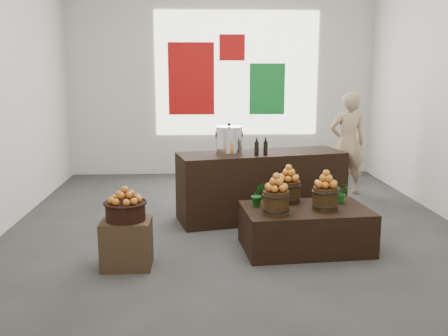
{
  "coord_description": "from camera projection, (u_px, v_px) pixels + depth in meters",
  "views": [
    {
      "loc": [
        -0.5,
        -6.47,
        2.06
      ],
      "look_at": [
        -0.17,
        -0.4,
        0.87
      ],
      "focal_mm": 40.0,
      "sensor_mm": 36.0,
      "label": 1
    }
  ],
  "objects": [
    {
      "name": "crate",
      "position": [
        127.0,
        243.0,
        5.28
      ],
      "size": [
        0.52,
        0.43,
        0.52
      ],
      "primitive_type": "cube",
      "rotation": [
        0.0,
        0.0,
        -0.01
      ],
      "color": "#4E3724",
      "rests_on": "ground"
    },
    {
      "name": "shopper",
      "position": [
        347.0,
        144.0,
        8.33
      ],
      "size": [
        0.65,
        0.45,
        1.72
      ],
      "primitive_type": "imported",
      "rotation": [
        0.0,
        0.0,
        3.21
      ],
      "color": "tan",
      "rests_on": "ground"
    },
    {
      "name": "herb_garnish_left",
      "position": [
        258.0,
        195.0,
        5.81
      ],
      "size": [
        0.17,
        0.14,
        0.28
      ],
      "primitive_type": "imported",
      "rotation": [
        0.0,
        0.0,
        0.14
      ],
      "color": "#135B18",
      "rests_on": "display_table"
    },
    {
      "name": "apples_in_bucket_rear",
      "position": [
        289.0,
        173.0,
        5.93
      ],
      "size": [
        0.22,
        0.22,
        0.19
      ],
      "primitive_type": null,
      "color": "maroon",
      "rests_on": "apple_bucket_rear"
    },
    {
      "name": "stock_pot_left",
      "position": [
        229.0,
        141.0,
        6.75
      ],
      "size": [
        0.36,
        0.36,
        0.36
      ],
      "primitive_type": "cylinder",
      "color": "silver",
      "rests_on": "counter"
    },
    {
      "name": "back_wall",
      "position": [
        222.0,
        74.0,
        9.81
      ],
      "size": [
        6.0,
        0.04,
        4.0
      ],
      "primitive_type": "cube",
      "color": "beige",
      "rests_on": "ground"
    },
    {
      "name": "deco_red_upper",
      "position": [
        232.0,
        47.0,
        9.69
      ],
      "size": [
        0.5,
        0.04,
        0.5
      ],
      "primitive_type": "cube",
      "color": "#AE0D0D",
      "rests_on": "back_wall"
    },
    {
      "name": "counter",
      "position": [
        261.0,
        186.0,
        7.0
      ],
      "size": [
        2.41,
        1.22,
        0.94
      ],
      "primitive_type": "cube",
      "rotation": [
        0.0,
        0.0,
        0.22
      ],
      "color": "black",
      "rests_on": "ground"
    },
    {
      "name": "apple_bucket_front_right",
      "position": [
        325.0,
        199.0,
        5.66
      ],
      "size": [
        0.29,
        0.29,
        0.27
      ],
      "primitive_type": "cylinder",
      "color": "#38220F",
      "rests_on": "display_table"
    },
    {
      "name": "apples_in_bucket_front_left",
      "position": [
        276.0,
        182.0,
        5.45
      ],
      "size": [
        0.22,
        0.22,
        0.19
      ],
      "primitive_type": null,
      "color": "maroon",
      "rests_on": "apple_bucket_front_left"
    },
    {
      "name": "apples_in_basket",
      "position": [
        125.0,
        195.0,
        5.18
      ],
      "size": [
        0.32,
        0.32,
        0.17
      ],
      "primitive_type": null,
      "color": "maroon",
      "rests_on": "wicker_basket"
    },
    {
      "name": "apple_bucket_front_left",
      "position": [
        276.0,
        202.0,
        5.49
      ],
      "size": [
        0.29,
        0.29,
        0.27
      ],
      "primitive_type": "cylinder",
      "color": "#38220F",
      "rests_on": "display_table"
    },
    {
      "name": "ground",
      "position": [
        235.0,
        225.0,
        6.76
      ],
      "size": [
        7.0,
        7.0,
        0.0
      ],
      "primitive_type": "plane",
      "color": "#3D3D3B",
      "rests_on": "ground"
    },
    {
      "name": "apple_bucket_rear",
      "position": [
        288.0,
        192.0,
        5.98
      ],
      "size": [
        0.29,
        0.29,
        0.27
      ],
      "primitive_type": "cylinder",
      "color": "#38220F",
      "rests_on": "display_table"
    },
    {
      "name": "oil_cruets",
      "position": [
        268.0,
        145.0,
        6.66
      ],
      "size": [
        0.18,
        0.1,
        0.26
      ],
      "primitive_type": null,
      "rotation": [
        0.0,
        0.0,
        0.22
      ],
      "color": "black",
      "rests_on": "counter"
    },
    {
      "name": "herb_garnish_right",
      "position": [
        340.0,
        193.0,
        5.97
      ],
      "size": [
        0.26,
        0.24,
        0.25
      ],
      "primitive_type": "imported",
      "rotation": [
        0.0,
        0.0,
        0.22
      ],
      "color": "#135B18",
      "rests_on": "display_table"
    },
    {
      "name": "apples_in_bucket_front_right",
      "position": [
        326.0,
        179.0,
        5.61
      ],
      "size": [
        0.22,
        0.22,
        0.19
      ],
      "primitive_type": null,
      "color": "maroon",
      "rests_on": "apple_bucket_front_right"
    },
    {
      "name": "wicker_basket",
      "position": [
        126.0,
        211.0,
        5.21
      ],
      "size": [
        0.41,
        0.41,
        0.19
      ],
      "primitive_type": "cylinder",
      "color": "black",
      "rests_on": "crate"
    },
    {
      "name": "deco_green_right",
      "position": [
        267.0,
        89.0,
        9.88
      ],
      "size": [
        0.7,
        0.04,
        1.0
      ],
      "primitive_type": "cube",
      "color": "#127829",
      "rests_on": "back_wall"
    },
    {
      "name": "deco_red_left",
      "position": [
        191.0,
        79.0,
        9.76
      ],
      "size": [
        0.9,
        0.04,
        1.4
      ],
      "primitive_type": "cube",
      "color": "#AE0D0D",
      "rests_on": "back_wall"
    },
    {
      "name": "display_table",
      "position": [
        305.0,
        228.0,
        5.81
      ],
      "size": [
        1.51,
        1.0,
        0.5
      ],
      "primitive_type": "cube",
      "rotation": [
        0.0,
        0.0,
        0.08
      ],
      "color": "black",
      "rests_on": "ground"
    },
    {
      "name": "back_opening",
      "position": [
        237.0,
        74.0,
        9.8
      ],
      "size": [
        3.2,
        0.02,
        2.4
      ],
      "primitive_type": "cube",
      "color": "white",
      "rests_on": "back_wall"
    }
  ]
}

